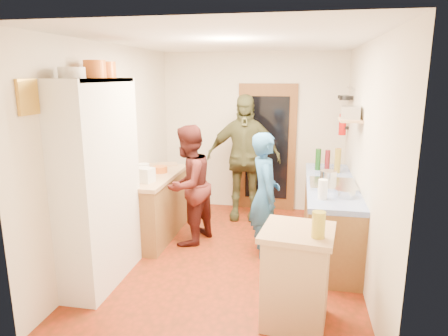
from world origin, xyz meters
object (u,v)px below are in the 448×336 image
(island_base, at_px, (296,279))
(person_back, at_px, (244,158))
(person_left, at_px, (192,185))
(right_counter_base, at_px, (329,218))
(person_hob, at_px, (268,195))
(hutch_body, at_px, (99,184))

(island_base, distance_m, person_back, 2.85)
(person_left, bearing_deg, right_counter_base, 111.64)
(person_hob, relative_size, person_back, 0.80)
(hutch_body, bearing_deg, person_back, 60.85)
(hutch_body, xyz_separation_m, person_back, (1.25, 2.24, -0.12))
(island_base, relative_size, person_back, 0.44)
(person_hob, distance_m, person_back, 1.37)
(island_base, height_order, person_back, person_back)
(person_hob, bearing_deg, person_back, 5.08)
(island_base, relative_size, person_hob, 0.55)
(hutch_body, distance_m, person_hob, 2.00)
(hutch_body, height_order, person_hob, hutch_body)
(person_hob, xyz_separation_m, person_back, (-0.47, 1.27, 0.20))
(right_counter_base, xyz_separation_m, person_back, (-1.25, 0.94, 0.56))
(hutch_body, distance_m, person_back, 2.57)
(person_hob, distance_m, person_left, 1.05)
(island_base, xyz_separation_m, person_hob, (-0.38, 1.40, 0.35))
(right_counter_base, height_order, person_left, person_left)
(right_counter_base, relative_size, person_hob, 1.41)
(hutch_body, bearing_deg, island_base, -11.53)
(hutch_body, distance_m, person_left, 1.40)
(person_hob, height_order, person_back, person_back)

